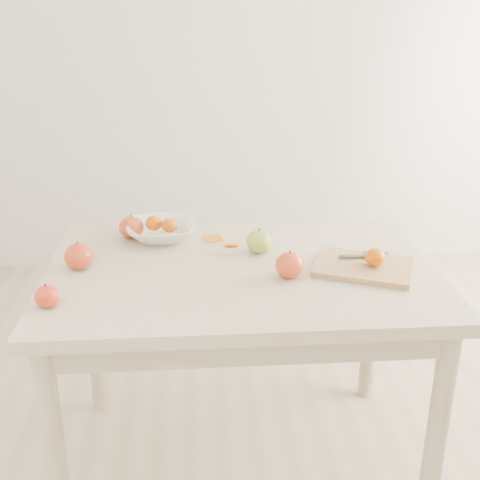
{
  "coord_description": "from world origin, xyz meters",
  "views": [
    {
      "loc": [
        -0.13,
        -1.69,
        1.52
      ],
      "look_at": [
        0.0,
        0.05,
        0.82
      ],
      "focal_mm": 45.0,
      "sensor_mm": 36.0,
      "label": 1
    }
  ],
  "objects": [
    {
      "name": "table",
      "position": [
        0.0,
        0.0,
        0.65
      ],
      "size": [
        1.2,
        0.8,
        0.75
      ],
      "color": "beige",
      "rests_on": "ground"
    },
    {
      "name": "apple_red_a",
      "position": [
        -0.36,
        0.27,
        0.79
      ],
      "size": [
        0.09,
        0.09,
        0.08
      ],
      "primitive_type": "ellipsoid",
      "color": "#A21516",
      "rests_on": "table"
    },
    {
      "name": "paring_knife",
      "position": [
        0.42,
        0.02,
        0.78
      ],
      "size": [
        0.17,
        0.05,
        0.01
      ],
      "color": "silver",
      "rests_on": "cutting_board"
    },
    {
      "name": "board_tangerine",
      "position": [
        0.4,
        -0.06,
        0.8
      ],
      "size": [
        0.06,
        0.06,
        0.05
      ],
      "primitive_type": "ellipsoid",
      "color": "#D55407",
      "rests_on": "cutting_board"
    },
    {
      "name": "orange_peel_b",
      "position": [
        -0.02,
        0.18,
        0.75
      ],
      "size": [
        0.05,
        0.04,
        0.01
      ],
      "primitive_type": "cube",
      "rotation": [
        -0.14,
        0.0,
        0.03
      ],
      "color": "orange",
      "rests_on": "table"
    },
    {
      "name": "apple_red_e",
      "position": [
        0.14,
        -0.08,
        0.79
      ],
      "size": [
        0.09,
        0.09,
        0.08
      ],
      "primitive_type": "ellipsoid",
      "color": "#A10209",
      "rests_on": "table"
    },
    {
      "name": "ground",
      "position": [
        0.0,
        0.0,
        0.0
      ],
      "size": [
        3.5,
        3.5,
        0.0
      ],
      "primitive_type": "plane",
      "color": "#C6B293",
      "rests_on": "ground"
    },
    {
      "name": "apple_red_b",
      "position": [
        -0.5,
        0.03,
        0.79
      ],
      "size": [
        0.09,
        0.09,
        0.08
      ],
      "primitive_type": "ellipsoid",
      "color": "#910D04",
      "rests_on": "table"
    },
    {
      "name": "orange_peel_a",
      "position": [
        -0.08,
        0.23,
        0.75
      ],
      "size": [
        0.07,
        0.06,
        0.01
      ],
      "primitive_type": "cube",
      "rotation": [
        0.21,
        0.0,
        0.36
      ],
      "color": "orange",
      "rests_on": "table"
    },
    {
      "name": "apple_green",
      "position": [
        0.07,
        0.11,
        0.79
      ],
      "size": [
        0.08,
        0.08,
        0.08
      ],
      "primitive_type": "ellipsoid",
      "color": "olive",
      "rests_on": "table"
    },
    {
      "name": "cutting_board",
      "position": [
        0.37,
        -0.05,
        0.76
      ],
      "size": [
        0.35,
        0.3,
        0.02
      ],
      "primitive_type": "cube",
      "rotation": [
        0.0,
        0.0,
        -0.39
      ],
      "color": "tan",
      "rests_on": "table"
    },
    {
      "name": "bowl_tangerine_near",
      "position": [
        -0.28,
        0.27,
        0.8
      ],
      "size": [
        0.06,
        0.06,
        0.05
      ],
      "primitive_type": "ellipsoid",
      "color": "#E15407",
      "rests_on": "fruit_bowl"
    },
    {
      "name": "apple_red_d",
      "position": [
        -0.54,
        -0.22,
        0.78
      ],
      "size": [
        0.07,
        0.07,
        0.06
      ],
      "primitive_type": "ellipsoid",
      "color": "maroon",
      "rests_on": "table"
    },
    {
      "name": "fruit_bowl",
      "position": [
        -0.26,
        0.26,
        0.78
      ],
      "size": [
        0.23,
        0.23,
        0.06
      ],
      "primitive_type": "imported",
      "color": "white",
      "rests_on": "table"
    },
    {
      "name": "bowl_tangerine_far",
      "position": [
        -0.23,
        0.24,
        0.8
      ],
      "size": [
        0.06,
        0.06,
        0.05
      ],
      "primitive_type": "ellipsoid",
      "color": "#C95807",
      "rests_on": "fruit_bowl"
    }
  ]
}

